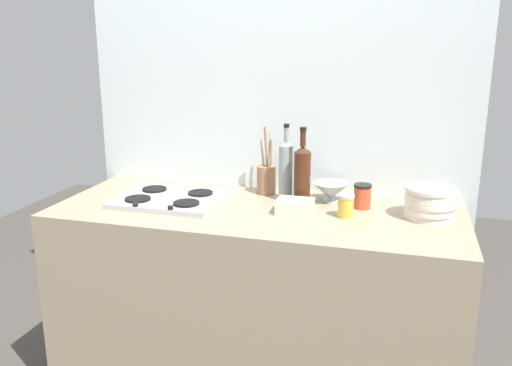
{
  "coord_description": "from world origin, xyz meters",
  "views": [
    {
      "loc": [
        0.62,
        -2.17,
        1.63
      ],
      "look_at": [
        0.0,
        0.0,
        1.02
      ],
      "focal_mm": 37.67,
      "sensor_mm": 36.0,
      "label": 1
    }
  ],
  "objects_px": {
    "mixing_bowl": "(331,191)",
    "condiment_jar_front": "(346,206)",
    "utensil_crock": "(266,178)",
    "wine_bottle_leftmost": "(302,174)",
    "wine_bottle_mid_left": "(286,169)",
    "butter_dish": "(295,206)",
    "plate_stack": "(431,203)",
    "condiment_jar_rear": "(362,196)",
    "stovetop_hob": "(170,199)"
  },
  "relations": [
    {
      "from": "plate_stack",
      "to": "condiment_jar_front",
      "type": "distance_m",
      "value": 0.35
    },
    {
      "from": "condiment_jar_rear",
      "to": "plate_stack",
      "type": "bearing_deg",
      "value": -11.34
    },
    {
      "from": "utensil_crock",
      "to": "plate_stack",
      "type": "bearing_deg",
      "value": -12.57
    },
    {
      "from": "wine_bottle_leftmost",
      "to": "condiment_jar_rear",
      "type": "distance_m",
      "value": 0.28
    },
    {
      "from": "plate_stack",
      "to": "mixing_bowl",
      "type": "relative_size",
      "value": 1.3
    },
    {
      "from": "stovetop_hob",
      "to": "butter_dish",
      "type": "distance_m",
      "value": 0.59
    },
    {
      "from": "wine_bottle_mid_left",
      "to": "condiment_jar_front",
      "type": "bearing_deg",
      "value": -29.85
    },
    {
      "from": "utensil_crock",
      "to": "condiment_jar_rear",
      "type": "height_order",
      "value": "utensil_crock"
    },
    {
      "from": "wine_bottle_leftmost",
      "to": "butter_dish",
      "type": "xyz_separation_m",
      "value": [
        -0.0,
        -0.13,
        -0.11
      ]
    },
    {
      "from": "stovetop_hob",
      "to": "wine_bottle_mid_left",
      "type": "bearing_deg",
      "value": 19.21
    },
    {
      "from": "plate_stack",
      "to": "wine_bottle_mid_left",
      "type": "xyz_separation_m",
      "value": [
        -0.64,
        0.09,
        0.08
      ]
    },
    {
      "from": "plate_stack",
      "to": "condiment_jar_rear",
      "type": "distance_m",
      "value": 0.29
    },
    {
      "from": "stovetop_hob",
      "to": "condiment_jar_rear",
      "type": "distance_m",
      "value": 0.87
    },
    {
      "from": "condiment_jar_front",
      "to": "butter_dish",
      "type": "bearing_deg",
      "value": -175.79
    },
    {
      "from": "condiment_jar_front",
      "to": "condiment_jar_rear",
      "type": "height_order",
      "value": "condiment_jar_rear"
    },
    {
      "from": "stovetop_hob",
      "to": "mixing_bowl",
      "type": "height_order",
      "value": "mixing_bowl"
    },
    {
      "from": "butter_dish",
      "to": "utensil_crock",
      "type": "bearing_deg",
      "value": 126.57
    },
    {
      "from": "stovetop_hob",
      "to": "mixing_bowl",
      "type": "bearing_deg",
      "value": 16.38
    },
    {
      "from": "wine_bottle_mid_left",
      "to": "condiment_jar_rear",
      "type": "height_order",
      "value": "wine_bottle_mid_left"
    },
    {
      "from": "plate_stack",
      "to": "condiment_jar_front",
      "type": "xyz_separation_m",
      "value": [
        -0.34,
        -0.08,
        -0.02
      ]
    },
    {
      "from": "wine_bottle_mid_left",
      "to": "butter_dish",
      "type": "relative_size",
      "value": 2.29
    },
    {
      "from": "plate_stack",
      "to": "wine_bottle_leftmost",
      "type": "bearing_deg",
      "value": 176.48
    },
    {
      "from": "wine_bottle_leftmost",
      "to": "plate_stack",
      "type": "bearing_deg",
      "value": -3.52
    },
    {
      "from": "mixing_bowl",
      "to": "butter_dish",
      "type": "bearing_deg",
      "value": -118.84
    },
    {
      "from": "utensil_crock",
      "to": "butter_dish",
      "type": "bearing_deg",
      "value": -53.43
    },
    {
      "from": "butter_dish",
      "to": "condiment_jar_rear",
      "type": "xyz_separation_m",
      "value": [
        0.27,
        0.16,
        0.02
      ]
    },
    {
      "from": "wine_bottle_leftmost",
      "to": "condiment_jar_rear",
      "type": "relative_size",
      "value": 3.25
    },
    {
      "from": "mixing_bowl",
      "to": "condiment_jar_front",
      "type": "xyz_separation_m",
      "value": [
        0.09,
        -0.2,
        0.0
      ]
    },
    {
      "from": "condiment_jar_rear",
      "to": "stovetop_hob",
      "type": "bearing_deg",
      "value": -170.37
    },
    {
      "from": "wine_bottle_leftmost",
      "to": "wine_bottle_mid_left",
      "type": "bearing_deg",
      "value": 148.32
    },
    {
      "from": "stovetop_hob",
      "to": "mixing_bowl",
      "type": "distance_m",
      "value": 0.74
    },
    {
      "from": "utensil_crock",
      "to": "wine_bottle_leftmost",
      "type": "bearing_deg",
      "value": -33.72
    },
    {
      "from": "wine_bottle_leftmost",
      "to": "condiment_jar_front",
      "type": "bearing_deg",
      "value": -29.08
    },
    {
      "from": "wine_bottle_leftmost",
      "to": "mixing_bowl",
      "type": "relative_size",
      "value": 2.11
    },
    {
      "from": "mixing_bowl",
      "to": "stovetop_hob",
      "type": "bearing_deg",
      "value": -163.62
    },
    {
      "from": "butter_dish",
      "to": "condiment_jar_rear",
      "type": "relative_size",
      "value": 1.43
    },
    {
      "from": "wine_bottle_mid_left",
      "to": "plate_stack",
      "type": "bearing_deg",
      "value": -7.79
    },
    {
      "from": "stovetop_hob",
      "to": "wine_bottle_leftmost",
      "type": "relative_size",
      "value": 1.33
    },
    {
      "from": "mixing_bowl",
      "to": "utensil_crock",
      "type": "height_order",
      "value": "utensil_crock"
    },
    {
      "from": "butter_dish",
      "to": "mixing_bowl",
      "type": "bearing_deg",
      "value": 61.16
    },
    {
      "from": "butter_dish",
      "to": "condiment_jar_front",
      "type": "relative_size",
      "value": 1.6
    },
    {
      "from": "stovetop_hob",
      "to": "condiment_jar_rear",
      "type": "height_order",
      "value": "condiment_jar_rear"
    },
    {
      "from": "wine_bottle_mid_left",
      "to": "condiment_jar_rear",
      "type": "xyz_separation_m",
      "value": [
        0.35,
        -0.03,
        -0.09
      ]
    },
    {
      "from": "butter_dish",
      "to": "utensil_crock",
      "type": "relative_size",
      "value": 0.48
    },
    {
      "from": "butter_dish",
      "to": "plate_stack",
      "type": "bearing_deg",
      "value": 10.15
    },
    {
      "from": "stovetop_hob",
      "to": "condiment_jar_front",
      "type": "xyz_separation_m",
      "value": [
        0.81,
        0.01,
        0.04
      ]
    },
    {
      "from": "stovetop_hob",
      "to": "mixing_bowl",
      "type": "relative_size",
      "value": 2.81
    },
    {
      "from": "utensil_crock",
      "to": "stovetop_hob",
      "type": "bearing_deg",
      "value": -146.79
    },
    {
      "from": "utensil_crock",
      "to": "condiment_jar_rear",
      "type": "xyz_separation_m",
      "value": [
        0.47,
        -0.11,
        -0.02
      ]
    },
    {
      "from": "stovetop_hob",
      "to": "wine_bottle_mid_left",
      "type": "distance_m",
      "value": 0.55
    }
  ]
}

